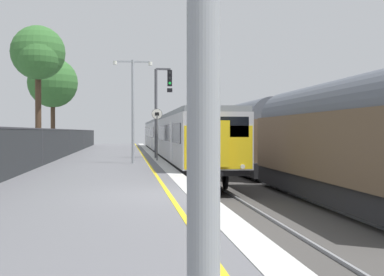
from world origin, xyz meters
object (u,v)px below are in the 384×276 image
at_px(commuter_train_at_platform, 172,136).
at_px(platform_lamp_mid, 133,102).
at_px(signal_gantry, 160,102).
at_px(freight_train_adjacent_track, 223,135).
at_px(background_tree_centre, 53,84).
at_px(background_tree_right, 38,55).
at_px(speed_limit_sign, 157,128).

height_order(commuter_train_at_platform, platform_lamp_mid, platform_lamp_mid).
bearing_deg(platform_lamp_mid, signal_gantry, 71.05).
bearing_deg(freight_train_adjacent_track, commuter_train_at_platform, 176.04).
bearing_deg(signal_gantry, background_tree_centre, 117.08).
height_order(freight_train_adjacent_track, platform_lamp_mid, platform_lamp_mid).
height_order(background_tree_centre, background_tree_right, background_tree_right).
bearing_deg(platform_lamp_mid, background_tree_right, 127.58).
bearing_deg(signal_gantry, background_tree_right, 160.06).
bearing_deg(background_tree_centre, signal_gantry, -62.92).
xyz_separation_m(commuter_train_at_platform, background_tree_right, (-9.27, -5.59, 5.36)).
bearing_deg(commuter_train_at_platform, background_tree_right, -148.89).
distance_m(speed_limit_sign, background_tree_right, 10.43).
bearing_deg(background_tree_right, freight_train_adjacent_track, 21.83).
height_order(platform_lamp_mid, background_tree_right, background_tree_right).
relative_size(signal_gantry, platform_lamp_mid, 1.04).
xyz_separation_m(commuter_train_at_platform, signal_gantry, (-1.49, -8.42, 2.18)).
height_order(freight_train_adjacent_track, signal_gantry, signal_gantry).
height_order(commuter_train_at_platform, background_tree_right, background_tree_right).
bearing_deg(platform_lamp_mid, background_tree_centre, 107.73).
xyz_separation_m(freight_train_adjacent_track, platform_lamp_mid, (-7.23, -13.18, 1.77)).
bearing_deg(background_tree_centre, speed_limit_sign, -67.00).
xyz_separation_m(platform_lamp_mid, background_tree_right, (-6.05, 7.86, 3.46)).
distance_m(signal_gantry, background_tree_centre, 19.76).
bearing_deg(platform_lamp_mid, speed_limit_sign, 59.09).
bearing_deg(commuter_train_at_platform, signal_gantry, -100.05).
relative_size(signal_gantry, speed_limit_sign, 1.90).
distance_m(signal_gantry, background_tree_right, 8.86).
height_order(signal_gantry, speed_limit_sign, signal_gantry).
distance_m(commuter_train_at_platform, background_tree_centre, 14.59).
distance_m(speed_limit_sign, platform_lamp_mid, 2.98).
bearing_deg(freight_train_adjacent_track, background_tree_centre, 147.18).
bearing_deg(platform_lamp_mid, freight_train_adjacent_track, 61.26).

